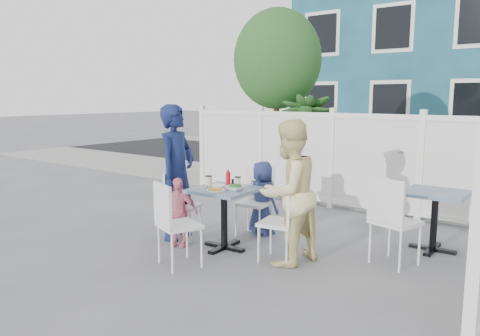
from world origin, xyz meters
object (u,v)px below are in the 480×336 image
Objects in this scene: man at (177,172)px; boy at (262,198)px; chair_left at (178,200)px; chair_right at (285,216)px; main_table at (224,202)px; chair_back at (257,196)px; utility_cabinet at (239,148)px; spare_table at (435,205)px; toddler at (178,212)px; chair_near at (172,218)px; woman at (288,193)px.

boy is at bearing -57.52° from man.
chair_left is 0.97× the size of chair_right.
chair_left is 0.88× the size of boy.
main_table is 0.74m from chair_back.
utility_cabinet reaches higher than spare_table.
boy is (-2.05, -0.70, -0.07)m from spare_table.
boy reaches higher than chair_right.
boy is (3.15, -3.57, -0.17)m from utility_cabinet.
boy reaches higher than chair_left.
spare_table is 3.25m from man.
boy is 1.15× the size of toddler.
spare_table is 3.22m from chair_left.
toddler is at bearing -146.08° from spare_table.
chair_near is 1.62m from boy.
utility_cabinet reaches higher than boy.
toddler is at bearing 56.46° from chair_back.
man is at bearing -152.18° from spare_table.
chair_near reaches higher than chair_right.
main_table is 0.80× the size of chair_near.
chair_left is 0.96× the size of chair_back.
man reaches higher than chair_back.
spare_table is at bearing -167.83° from chair_back.
man is 1.76× the size of boy.
utility_cabinet is 5.86m from chair_right.
chair_near is (-0.05, -0.83, -0.04)m from main_table.
woman reaches higher than chair_left.
chair_near is (-0.01, -1.57, 0.02)m from chair_back.
chair_left is at bearing 58.92° from boy.
boy is (0.07, 1.62, -0.05)m from chair_near.
utility_cabinet reaches higher than chair_left.
chair_left is 0.35m from toddler.
man is 2.03× the size of toddler.
main_table is 0.84m from man.
chair_right is 1.10m from boy.
chair_right is (3.98, -4.31, -0.14)m from utility_cabinet.
man reaches higher than chair_left.
chair_left reaches higher than main_table.
chair_near is at bearing -35.39° from woman.
man is at bearing 58.61° from boy.
spare_table is at bearing -51.69° from chair_right.
utility_cabinet is 5.95m from spare_table.
boy is (-0.87, 0.74, -0.31)m from woman.
boy is at bearing 88.63° from main_table.
woman reaches higher than spare_table.
chair_near is 0.94× the size of boy.
boy is at bearing 116.26° from chair_left.
chair_right is 1.26m from chair_near.
chair_back is 1.57m from chair_near.
spare_table is at bearing -147.83° from boy.
utility_cabinet is at bearing -125.80° from woman.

